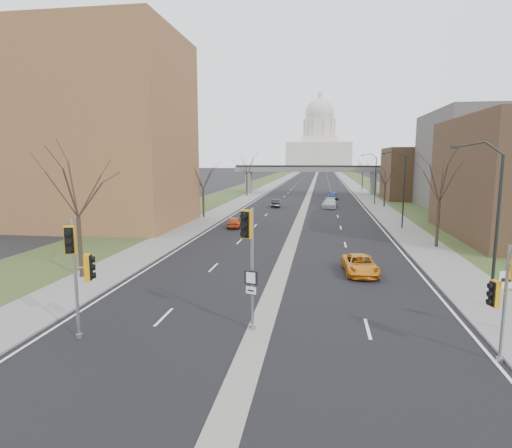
% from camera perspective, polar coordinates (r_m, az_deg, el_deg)
% --- Properties ---
extents(ground, '(700.00, 700.00, 0.00)m').
position_cam_1_polar(ground, '(19.50, -0.02, -15.24)').
color(ground, black).
rests_on(ground, ground).
extents(road_surface, '(20.00, 600.00, 0.01)m').
position_cam_1_polar(road_surface, '(167.82, 7.83, 5.92)').
color(road_surface, black).
rests_on(road_surface, ground).
extents(median_strip, '(1.20, 600.00, 0.02)m').
position_cam_1_polar(median_strip, '(167.82, 7.83, 5.92)').
color(median_strip, gray).
rests_on(median_strip, ground).
extents(sidewalk_right, '(4.00, 600.00, 0.12)m').
position_cam_1_polar(sidewalk_right, '(168.05, 11.95, 5.84)').
color(sidewalk_right, gray).
rests_on(sidewalk_right, ground).
extents(sidewalk_left, '(4.00, 600.00, 0.12)m').
position_cam_1_polar(sidewalk_left, '(168.44, 3.73, 6.02)').
color(sidewalk_left, gray).
rests_on(sidewalk_left, ground).
extents(grass_verge_right, '(8.00, 600.00, 0.10)m').
position_cam_1_polar(grass_verge_right, '(168.49, 13.99, 5.77)').
color(grass_verge_right, '#293E1C').
rests_on(grass_verge_right, ground).
extents(grass_verge_left, '(8.00, 600.00, 0.10)m').
position_cam_1_polar(grass_verge_left, '(169.07, 1.69, 6.04)').
color(grass_verge_left, '#293E1C').
rests_on(grass_verge_left, ground).
extents(apartment_building, '(25.00, 16.00, 22.00)m').
position_cam_1_polar(apartment_building, '(55.68, -22.79, 11.22)').
color(apartment_building, '#98653C').
rests_on(apartment_building, ground).
extents(commercial_block_mid, '(18.00, 22.00, 15.00)m').
position_cam_1_polar(commercial_block_mid, '(74.06, 28.95, 7.31)').
color(commercial_block_mid, '#5A5852').
rests_on(commercial_block_mid, ground).
extents(commercial_block_far, '(14.00, 14.00, 10.00)m').
position_cam_1_polar(commercial_block_far, '(89.76, 21.26, 6.26)').
color(commercial_block_far, '#43301F').
rests_on(commercial_block_far, ground).
extents(pedestrian_bridge, '(34.00, 3.00, 6.45)m').
position_cam_1_polar(pedestrian_bridge, '(97.70, 7.18, 6.84)').
color(pedestrian_bridge, slate).
rests_on(pedestrian_bridge, ground).
extents(capitol, '(48.00, 42.00, 55.75)m').
position_cam_1_polar(capitol, '(337.79, 8.40, 10.43)').
color(capitol, silver).
rests_on(capitol, ground).
extents(streetlight_near, '(2.61, 0.20, 8.70)m').
position_cam_1_polar(streetlight_near, '(25.04, 28.16, 5.49)').
color(streetlight_near, black).
rests_on(streetlight_near, sidewalk_right).
extents(streetlight_mid, '(2.61, 0.20, 8.70)m').
position_cam_1_polar(streetlight_mid, '(50.31, 18.34, 7.18)').
color(streetlight_mid, black).
rests_on(streetlight_mid, sidewalk_right).
extents(streetlight_far, '(2.61, 0.20, 8.70)m').
position_cam_1_polar(streetlight_far, '(76.07, 15.11, 7.69)').
color(streetlight_far, black).
rests_on(streetlight_far, sidewalk_right).
extents(tree_left_a, '(7.20, 7.20, 9.40)m').
position_cam_1_polar(tree_left_a, '(30.07, -22.89, 5.59)').
color(tree_left_a, '#382B21').
rests_on(tree_left_a, sidewalk_left).
extents(tree_left_b, '(6.75, 6.75, 8.81)m').
position_cam_1_polar(tree_left_b, '(57.81, -7.10, 6.97)').
color(tree_left_b, '#382B21').
rests_on(tree_left_b, sidewalk_left).
extents(tree_left_c, '(7.65, 7.65, 9.99)m').
position_cam_1_polar(tree_left_c, '(90.98, -1.23, 8.16)').
color(tree_left_c, '#382B21').
rests_on(tree_left_c, sidewalk_left).
extents(tree_right_a, '(7.20, 7.20, 9.40)m').
position_cam_1_polar(tree_right_a, '(40.95, 23.42, 6.21)').
color(tree_right_a, '#382B21').
rests_on(tree_right_a, sidewalk_right).
extents(tree_right_b, '(6.30, 6.30, 8.22)m').
position_cam_1_polar(tree_right_b, '(73.37, 16.90, 6.70)').
color(tree_right_b, '#382B21').
rests_on(tree_right_b, sidewalk_right).
extents(tree_right_c, '(7.65, 7.65, 9.99)m').
position_cam_1_polar(tree_right_c, '(113.08, 14.09, 8.01)').
color(tree_right_c, '#382B21').
rests_on(tree_right_c, sidewalk_right).
extents(signal_pole_left, '(0.90, 1.20, 5.38)m').
position_cam_1_polar(signal_pole_left, '(19.94, -22.61, -4.69)').
color(signal_pole_left, gray).
rests_on(signal_pole_left, ground).
extents(signal_pole_median, '(0.78, 0.96, 5.72)m').
position_cam_1_polar(signal_pole_median, '(19.18, -0.94, -3.11)').
color(signal_pole_median, gray).
rests_on(signal_pole_median, ground).
extents(signal_pole_right, '(1.02, 0.79, 4.69)m').
position_cam_1_polar(signal_pole_right, '(18.89, 30.30, -7.36)').
color(signal_pole_right, gray).
rests_on(signal_pole_right, ground).
extents(speed_limit_sign, '(0.62, 0.10, 2.87)m').
position_cam_1_polar(speed_limit_sign, '(22.27, 30.26, -7.66)').
color(speed_limit_sign, black).
rests_on(speed_limit_sign, sidewalk_right).
extents(car_left_near, '(1.88, 3.84, 1.26)m').
position_cam_1_polar(car_left_near, '(49.59, -2.87, 0.25)').
color(car_left_near, '#BC4115').
rests_on(car_left_near, ground).
extents(car_left_far, '(1.69, 4.03, 1.29)m').
position_cam_1_polar(car_left_far, '(70.81, 2.66, 2.81)').
color(car_left_far, black).
rests_on(car_left_far, ground).
extents(car_right_near, '(2.49, 4.81, 1.30)m').
position_cam_1_polar(car_right_near, '(30.60, 13.71, -5.28)').
color(car_right_near, orange).
rests_on(car_right_near, ground).
extents(car_right_mid, '(2.62, 5.53, 1.56)m').
position_cam_1_polar(car_right_mid, '(70.63, 9.82, 2.78)').
color(car_right_mid, '#B1B2B9').
rests_on(car_right_mid, ground).
extents(car_right_far, '(1.95, 4.52, 1.52)m').
position_cam_1_polar(car_right_far, '(85.25, 10.20, 3.76)').
color(car_right_far, navy).
rests_on(car_right_far, ground).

